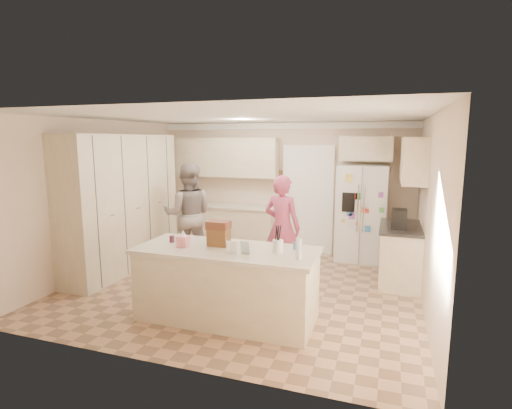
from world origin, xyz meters
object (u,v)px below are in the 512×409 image
(refrigerator, at_px, (362,213))
(teen_girl, at_px, (282,227))
(teen_boy, at_px, (188,214))
(utensil_crock, at_px, (278,246))
(tissue_box, at_px, (183,241))
(dollhouse_body, at_px, (219,237))
(island_base, at_px, (227,285))
(coffee_maker, at_px, (399,219))

(refrigerator, xyz_separation_m, teen_girl, (-1.15, -1.47, -0.04))
(teen_boy, bearing_deg, utensil_crock, 118.42)
(tissue_box, xyz_separation_m, dollhouse_body, (0.40, 0.20, 0.04))
(utensil_crock, height_order, dollhouse_body, dollhouse_body)
(dollhouse_body, relative_size, teen_boy, 0.14)
(tissue_box, distance_m, teen_girl, 1.97)
(island_base, bearing_deg, dollhouse_body, 146.31)
(coffee_maker, distance_m, teen_girl, 1.81)
(teen_girl, bearing_deg, tissue_box, 77.25)
(utensil_crock, relative_size, teen_girl, 0.09)
(coffee_maker, relative_size, dollhouse_body, 1.15)
(refrigerator, relative_size, coffee_maker, 6.00)
(teen_boy, relative_size, teen_girl, 1.08)
(teen_boy, bearing_deg, dollhouse_body, 106.25)
(island_base, distance_m, tissue_box, 0.79)
(coffee_maker, relative_size, teen_boy, 0.16)
(tissue_box, height_order, teen_girl, teen_girl)
(island_base, xyz_separation_m, dollhouse_body, (-0.15, 0.10, 0.60))
(utensil_crock, xyz_separation_m, tissue_box, (-1.20, -0.15, -0.00))
(dollhouse_body, height_order, teen_boy, teen_boy)
(refrigerator, distance_m, coffee_maker, 1.42)
(coffee_maker, xyz_separation_m, teen_girl, (-1.78, -0.21, -0.21))
(utensil_crock, bearing_deg, coffee_maker, 52.88)
(tissue_box, bearing_deg, refrigerator, 58.86)
(island_base, xyz_separation_m, utensil_crock, (0.65, 0.05, 0.56))
(dollhouse_body, bearing_deg, island_base, -33.69)
(coffee_maker, distance_m, teen_boy, 3.59)
(refrigerator, height_order, teen_boy, teen_boy)
(refrigerator, height_order, coffee_maker, refrigerator)
(dollhouse_body, distance_m, teen_girl, 1.65)
(tissue_box, bearing_deg, coffee_maker, 37.57)
(utensil_crock, relative_size, dollhouse_body, 0.58)
(utensil_crock, bearing_deg, refrigerator, 76.09)
(tissue_box, distance_m, teen_boy, 2.21)
(utensil_crock, relative_size, teen_boy, 0.08)
(dollhouse_body, bearing_deg, tissue_box, -153.43)
(refrigerator, xyz_separation_m, island_base, (-1.42, -3.16, -0.46))
(island_base, distance_m, teen_girl, 1.76)
(utensil_crock, height_order, teen_girl, teen_girl)
(utensil_crock, height_order, teen_boy, teen_boy)
(island_base, bearing_deg, refrigerator, 65.81)
(teen_girl, bearing_deg, refrigerator, -116.30)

